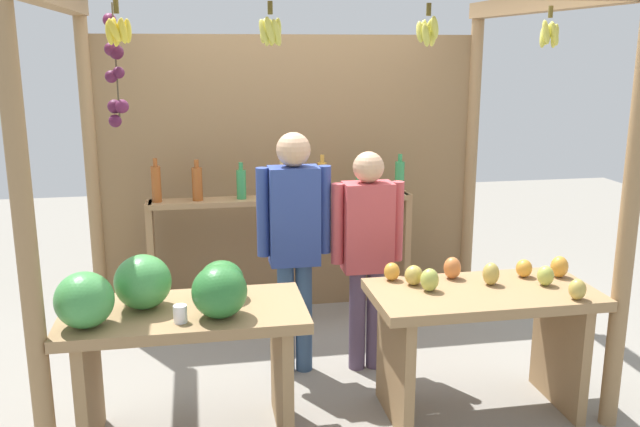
# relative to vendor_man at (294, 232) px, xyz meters

# --- Properties ---
(ground_plane) EXTENTS (12.00, 12.00, 0.00)m
(ground_plane) POSITION_rel_vendor_man_xyz_m (0.15, 0.10, -0.96)
(ground_plane) COLOR gray
(ground_plane) RESTS_ON ground
(market_stall) EXTENTS (3.19, 2.29, 2.47)m
(market_stall) POSITION_rel_vendor_man_xyz_m (0.14, 0.60, 0.48)
(market_stall) COLOR #99754C
(market_stall) RESTS_ON ground
(fruit_counter_left) EXTENTS (1.29, 0.64, 1.06)m
(fruit_counter_left) POSITION_rel_vendor_man_xyz_m (-0.75, -0.74, -0.25)
(fruit_counter_left) COLOR #99754C
(fruit_counter_left) RESTS_ON ground
(fruit_counter_right) EXTENTS (1.29, 0.64, 0.90)m
(fruit_counter_right) POSITION_rel_vendor_man_xyz_m (1.00, -0.71, -0.39)
(fruit_counter_right) COLOR #99754C
(fruit_counter_right) RESTS_ON ground
(bottle_shelf_unit) EXTENTS (2.05, 0.22, 1.33)m
(bottle_shelf_unit) POSITION_rel_vendor_man_xyz_m (0.03, 0.91, -0.16)
(bottle_shelf_unit) COLOR #99754C
(bottle_shelf_unit) RESTS_ON ground
(vendor_man) EXTENTS (0.48, 0.22, 1.61)m
(vendor_man) POSITION_rel_vendor_man_xyz_m (0.00, 0.00, 0.00)
(vendor_man) COLOR #345076
(vendor_man) RESTS_ON ground
(vendor_woman) EXTENTS (0.48, 0.20, 1.48)m
(vendor_woman) POSITION_rel_vendor_man_xyz_m (0.48, -0.04, -0.09)
(vendor_woman) COLOR #57445F
(vendor_woman) RESTS_ON ground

